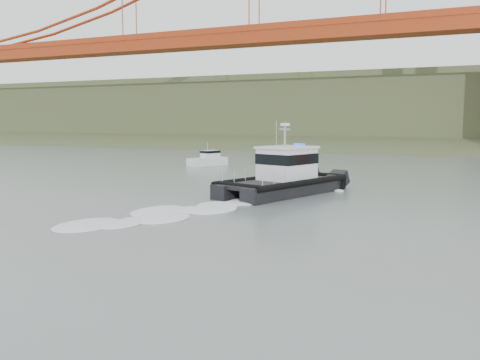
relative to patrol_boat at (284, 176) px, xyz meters
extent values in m
plane|color=slate|center=(2.12, -17.61, -1.53)|extent=(400.00, 400.00, 0.00)
cube|color=#41502E|center=(2.12, 74.39, -1.53)|extent=(500.00, 44.72, 16.25)
cube|color=#41502E|center=(2.12, 102.39, 4.47)|extent=(500.00, 70.00, 18.00)
cube|color=#41502E|center=(2.12, 127.39, 9.47)|extent=(500.00, 60.00, 16.00)
cube|color=maroon|center=(2.12, 57.39, 20.47)|extent=(260.00, 6.00, 2.20)
cube|color=black|center=(-1.53, 0.27, -1.05)|extent=(5.07, 12.45, 1.37)
cube|color=black|center=(1.42, -0.63, -1.05)|extent=(5.07, 12.45, 1.37)
cube|color=black|center=(-0.22, -0.72, -0.50)|extent=(7.53, 11.71, 0.29)
cube|color=silver|center=(0.11, 0.37, 0.95)|extent=(4.47, 4.93, 2.63)
cube|color=black|center=(0.11, 0.37, 1.42)|extent=(4.56, 5.02, 0.86)
cube|color=silver|center=(0.11, 0.37, 2.36)|extent=(4.76, 5.22, 0.18)
cylinder|color=#92959A|center=(0.01, 0.04, 3.29)|extent=(0.18, 0.18, 2.06)
cylinder|color=white|center=(0.01, 0.04, 4.26)|extent=(0.80, 0.80, 0.21)
cube|color=silver|center=(-19.21, 21.89, -1.04)|extent=(3.85, 6.15, 1.17)
cube|color=silver|center=(-19.04, 22.35, -0.07)|extent=(2.27, 2.73, 1.17)
cube|color=black|center=(-19.04, 22.35, 0.32)|extent=(2.33, 2.79, 0.34)
cylinder|color=#92959A|center=(-19.21, 21.89, 1.00)|extent=(0.08, 0.08, 1.17)
camera|label=1|loc=(15.48, -41.75, 4.64)|focal=40.00mm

